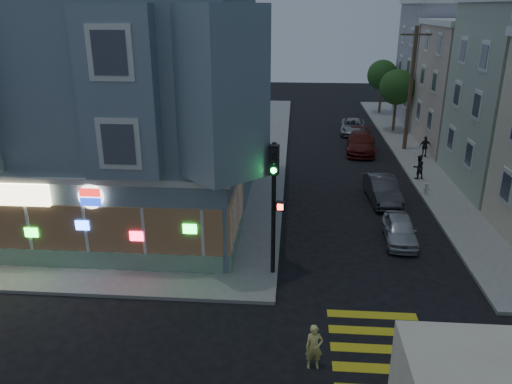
# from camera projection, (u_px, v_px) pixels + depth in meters

# --- Properties ---
(ground) EXTENTS (120.00, 120.00, 0.00)m
(ground) POSITION_uv_depth(u_px,v_px,m) (184.00, 335.00, 16.89)
(ground) COLOR black
(ground) RESTS_ON ground
(sidewalk_nw) EXTENTS (33.00, 42.00, 0.15)m
(sidewalk_nw) POSITION_uv_depth(u_px,v_px,m) (78.00, 146.00, 39.34)
(sidewalk_nw) COLOR gray
(sidewalk_nw) RESTS_ON ground
(corner_building) EXTENTS (14.60, 14.60, 11.40)m
(corner_building) POSITION_uv_depth(u_px,v_px,m) (109.00, 102.00, 25.55)
(corner_building) COLOR gray
(corner_building) RESTS_ON sidewalk_nw
(row_house_c) EXTENTS (12.00, 8.60, 9.00)m
(row_house_c) POSITION_uv_depth(u_px,v_px,m) (510.00, 89.00, 37.18)
(row_house_c) COLOR #B6A38D
(row_house_c) RESTS_ON sidewalk_ne
(row_house_d) EXTENTS (12.00, 8.60, 10.50)m
(row_house_d) POSITION_uv_depth(u_px,v_px,m) (472.00, 65.00, 45.32)
(row_house_d) COLOR #9591A0
(row_house_d) RESTS_ON sidewalk_ne
(utility_pole) EXTENTS (2.20, 0.30, 9.00)m
(utility_pole) POSITION_uv_depth(u_px,v_px,m) (411.00, 88.00, 36.74)
(utility_pole) COLOR #4C3826
(utility_pole) RESTS_ON sidewalk_ne
(street_tree_near) EXTENTS (3.00, 3.00, 5.30)m
(street_tree_near) POSITION_uv_depth(u_px,v_px,m) (397.00, 87.00, 42.63)
(street_tree_near) COLOR #4C3826
(street_tree_near) RESTS_ON sidewalk_ne
(street_tree_far) EXTENTS (3.00, 3.00, 5.30)m
(street_tree_far) POSITION_uv_depth(u_px,v_px,m) (382.00, 75.00, 50.10)
(street_tree_far) COLOR #4C3826
(street_tree_far) RESTS_ON sidewalk_ne
(running_child) EXTENTS (0.57, 0.41, 1.48)m
(running_child) POSITION_uv_depth(u_px,v_px,m) (314.00, 347.00, 15.12)
(running_child) COLOR #ECE578
(running_child) RESTS_ON ground
(pedestrian_a) EXTENTS (0.89, 0.80, 1.51)m
(pedestrian_a) POSITION_uv_depth(u_px,v_px,m) (418.00, 167.00, 31.49)
(pedestrian_a) COLOR black
(pedestrian_a) RESTS_ON sidewalk_ne
(pedestrian_b) EXTENTS (0.91, 0.43, 1.51)m
(pedestrian_b) POSITION_uv_depth(u_px,v_px,m) (425.00, 147.00, 36.07)
(pedestrian_b) COLOR black
(pedestrian_b) RESTS_ON sidewalk_ne
(parked_car_a) EXTENTS (1.65, 3.63, 1.21)m
(parked_car_a) POSITION_uv_depth(u_px,v_px,m) (400.00, 230.00, 23.39)
(parked_car_a) COLOR #B5B9BE
(parked_car_a) RESTS_ON ground
(parked_car_b) EXTENTS (1.77, 4.36, 1.41)m
(parked_car_b) POSITION_uv_depth(u_px,v_px,m) (382.00, 190.00, 28.21)
(parked_car_b) COLOR #3A3C40
(parked_car_b) RESTS_ON ground
(parked_car_c) EXTENTS (2.66, 5.31, 1.48)m
(parked_car_c) POSITION_uv_depth(u_px,v_px,m) (361.00, 143.00, 37.72)
(parked_car_c) COLOR #5A1A14
(parked_car_c) RESTS_ON ground
(parked_car_d) EXTENTS (2.51, 4.64, 1.24)m
(parked_car_d) POSITION_uv_depth(u_px,v_px,m) (353.00, 126.00, 43.37)
(parked_car_d) COLOR #959B9E
(parked_car_d) RESTS_ON ground
(traffic_signal) EXTENTS (0.67, 0.62, 5.50)m
(traffic_signal) POSITION_uv_depth(u_px,v_px,m) (274.00, 188.00, 19.16)
(traffic_signal) COLOR black
(traffic_signal) RESTS_ON sidewalk_nw
(fire_hydrant) EXTENTS (0.41, 0.24, 0.71)m
(fire_hydrant) POSITION_uv_depth(u_px,v_px,m) (427.00, 188.00, 28.97)
(fire_hydrant) COLOR silver
(fire_hydrant) RESTS_ON sidewalk_ne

